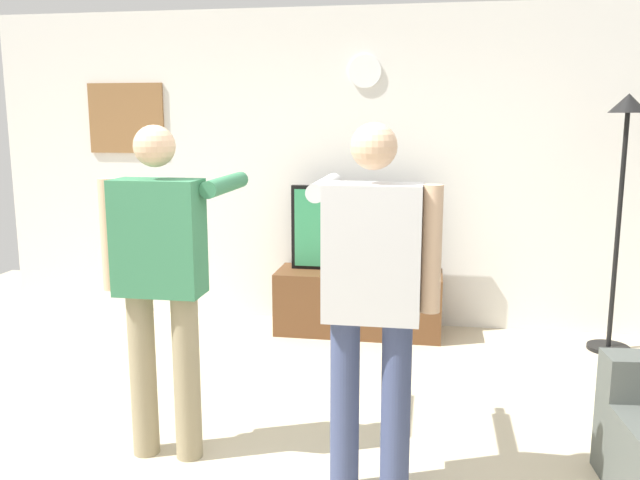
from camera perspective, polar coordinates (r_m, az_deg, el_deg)
back_wall at (r=5.78m, az=2.59°, el=6.08°), size 6.40×0.10×2.70m
tv_stand at (r=5.61m, az=3.34°, el=-5.35°), size 1.37×0.52×0.53m
television at (r=5.52m, az=3.46°, el=0.96°), size 1.16×0.07×0.71m
wall_clock at (r=5.70m, az=3.89°, el=14.25°), size 0.27×0.03×0.27m
framed_picture at (r=6.29m, az=-16.28°, el=10.01°), size 0.70×0.04×0.62m
floor_lamp at (r=5.47m, az=24.57°, el=5.48°), size 0.32×0.32×1.97m
person_standing_nearer_lamp at (r=3.52m, az=-13.48°, el=-2.70°), size 0.63×0.78×1.76m
person_standing_nearer_couch at (r=3.08m, az=4.48°, el=-4.24°), size 0.62×0.78×1.78m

